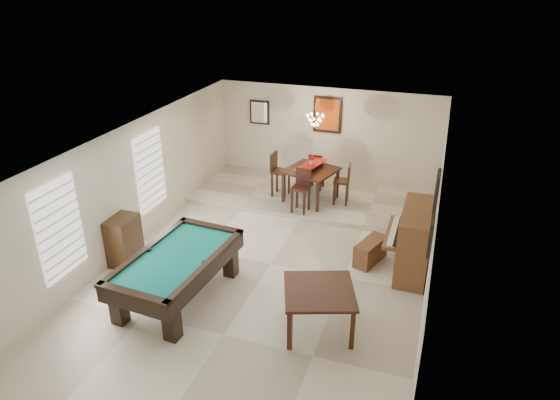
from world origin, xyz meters
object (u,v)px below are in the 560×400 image
Objects in this scene: flower_vase at (311,160)px; dining_chair_south at (301,191)px; square_table at (319,309)px; upright_piano at (407,239)px; dining_chair_east at (341,184)px; chandelier at (315,116)px; dining_table at (311,182)px; piano_bench at (370,251)px; dining_chair_west at (281,175)px; dining_chair_north at (317,171)px; pool_table at (178,277)px; apothecary_chest at (124,241)px.

dining_chair_south is (-0.05, -0.72, -0.53)m from flower_vase.
square_table is 4.64× the size of flower_vase.
dining_chair_east is at bearing 127.67° from upright_piano.
dining_chair_east is 1.76m from chandelier.
chandelier is (0.00, 0.24, 1.62)m from dining_table.
piano_bench is at bearing -52.79° from chandelier.
dining_chair_west is 1.86× the size of chandelier.
flower_vase is 0.25× the size of dining_chair_north.
apothecary_chest reaches higher than pool_table.
apothecary_chest is at bearing -49.17° from dining_chair_east.
pool_table reaches higher than piano_bench.
piano_bench is 2.55m from dining_chair_east.
square_table is 5.08m from dining_chair_west.
dining_chair_south is (-1.45, 3.84, 0.26)m from square_table.
dining_table is 0.79m from dining_chair_west.
apothecary_chest is 4.13m from dining_chair_south.
pool_table is 2.47× the size of dining_chair_east.
dining_chair_north is at bearing -137.64° from dining_chair_east.
dining_chair_north is (2.72, 4.56, 0.11)m from apothecary_chest.
dining_chair_north is (-2.58, 3.00, -0.05)m from upright_piano.
dining_chair_west is (-0.79, 0.01, -0.49)m from flower_vase.
dining_chair_south is 1.73× the size of chandelier.
flower_vase reaches higher than dining_chair_south.
dining_chair_east is (1.94, 4.55, 0.21)m from pool_table.
pool_table is 2.22× the size of dining_table.
square_table is 5.49m from dining_chair_north.
flower_vase reaches higher than dining_table.
dining_chair_east is at bearing 71.08° from pool_table.
apothecary_chest is at bearing 170.01° from square_table.
upright_piano reaches higher than pool_table.
flower_vase reaches higher than dining_chair_north.
dining_chair_north is (-1.45, 5.29, 0.22)m from square_table.
chandelier reaches higher than dining_chair_north.
dining_chair_west reaches higher than dining_chair_east.
chandelier is (0.04, -0.49, 1.59)m from dining_chair_north.
apothecary_chest reaches higher than square_table.
upright_piano is at bearing -121.90° from dining_chair_west.
dining_chair_west reaches higher than dining_table.
dining_chair_east is (-0.65, 4.60, 0.24)m from square_table.
dining_chair_north is 1.67m from chandelier.
dining_chair_south is at bearing -53.55° from dining_chair_east.
dining_chair_east is at bearing 98.01° from square_table.
dining_chair_north is 0.87× the size of dining_chair_west.
square_table is 2.57m from upright_piano.
upright_piano is at bearing 131.16° from dining_chair_north.
chandelier reaches higher than pool_table.
dining_table is 1.01× the size of dining_chair_west.
dining_chair_east is at bearing 49.17° from dining_chair_south.
square_table is 2.39m from piano_bench.
upright_piano is 6.58× the size of flower_vase.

